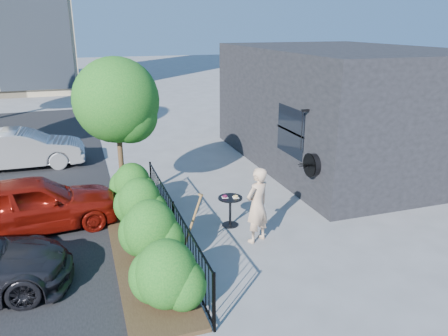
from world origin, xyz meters
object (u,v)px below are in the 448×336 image
object	(u,v)px
woman	(257,205)
shovel	(190,230)
cafe_table	(230,206)
car_red	(32,204)
patio_tree	(119,106)
car_silver	(22,149)

from	to	relation	value
woman	shovel	xyz separation A→B (m)	(-1.61, -0.23, -0.24)
cafe_table	car_red	distance (m)	4.74
patio_tree	car_silver	size ratio (longest dim) A/B	0.97
shovel	car_red	xyz separation A→B (m)	(-3.26, 2.45, 0.04)
cafe_table	car_red	bearing A→B (deg)	164.30
cafe_table	shovel	distance (m)	1.75
patio_tree	woman	xyz separation A→B (m)	(2.59, -3.07, -1.88)
cafe_table	shovel	xyz separation A→B (m)	(-1.30, -1.17, 0.12)
car_silver	car_red	bearing A→B (deg)	-171.33
shovel	woman	bearing A→B (deg)	8.09
woman	car_red	distance (m)	5.35
patio_tree	woman	bearing A→B (deg)	-49.84
cafe_table	car_red	size ratio (longest dim) A/B	0.20
patio_tree	car_silver	xyz separation A→B (m)	(-2.97, 4.48, -2.10)
shovel	car_red	distance (m)	4.08
shovel	cafe_table	bearing A→B (deg)	41.99
cafe_table	woman	distance (m)	1.06
patio_tree	woman	world-z (taller)	patio_tree
patio_tree	cafe_table	world-z (taller)	patio_tree
car_red	cafe_table	bearing A→B (deg)	-111.83
cafe_table	shovel	size ratio (longest dim) A/B	0.55
cafe_table	car_silver	bearing A→B (deg)	128.46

